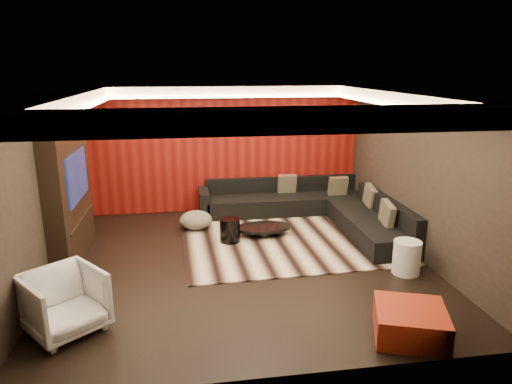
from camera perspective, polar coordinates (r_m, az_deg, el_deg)
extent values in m
cube|color=black|center=(7.82, -1.51, -8.77)|extent=(6.00, 6.00, 0.02)
cube|color=silver|center=(7.14, -1.67, 12.34)|extent=(6.00, 6.00, 0.02)
cube|color=black|center=(10.28, -3.74, 5.35)|extent=(6.00, 0.02, 2.80)
cube|color=black|center=(7.60, -24.72, 0.33)|extent=(0.02, 6.00, 2.80)
cube|color=black|center=(8.28, 19.56, 2.01)|extent=(0.02, 6.00, 2.80)
cube|color=#6B0C0A|center=(10.25, -3.72, 5.31)|extent=(5.98, 0.05, 2.78)
cube|color=silver|center=(9.83, -3.70, 12.46)|extent=(6.00, 0.60, 0.22)
cube|color=silver|center=(4.50, 2.74, 8.97)|extent=(6.00, 0.60, 0.22)
cube|color=silver|center=(7.32, -23.49, 10.23)|extent=(0.60, 4.80, 0.22)
cube|color=silver|center=(7.95, 18.39, 11.03)|extent=(0.60, 4.80, 0.22)
cube|color=#FFD899|center=(9.50, -3.50, 11.81)|extent=(4.80, 0.08, 0.04)
cube|color=#FFD899|center=(4.84, 1.91, 8.36)|extent=(4.80, 0.08, 0.04)
cube|color=#FFD899|center=(7.25, -20.78, 9.74)|extent=(0.08, 4.80, 0.04)
cube|color=#FFD899|center=(7.81, 16.08, 10.48)|extent=(0.08, 4.80, 0.04)
cube|color=black|center=(8.19, -22.33, -0.57)|extent=(0.30, 2.00, 2.20)
cube|color=black|center=(8.07, -21.47, 1.87)|extent=(0.04, 1.30, 0.80)
cube|color=black|center=(8.27, -20.97, -3.19)|extent=(0.04, 1.60, 0.04)
cube|color=beige|center=(8.69, 4.37, -6.11)|extent=(4.11, 3.15, 0.02)
cylinder|color=black|center=(8.90, 0.94, -4.84)|extent=(1.12, 1.12, 0.18)
cylinder|color=black|center=(8.55, -3.28, -4.78)|extent=(0.45, 0.45, 0.45)
ellipsoid|color=beige|center=(9.30, -7.53, -3.49)|extent=(0.74, 0.74, 0.36)
cylinder|color=silver|center=(7.69, 18.32, -7.76)|extent=(0.50, 0.50, 0.54)
cube|color=#AE3016|center=(6.07, 18.71, -15.20)|extent=(1.06, 1.06, 0.37)
imported|color=silver|center=(6.23, -22.82, -12.59)|extent=(1.20, 1.21, 0.79)
cube|color=black|center=(10.31, 3.55, -1.49)|extent=(3.50, 0.90, 0.40)
cube|color=black|center=(10.54, 3.18, 1.01)|extent=(3.50, 0.20, 0.35)
cube|color=black|center=(9.11, 13.97, -4.25)|extent=(0.90, 2.60, 0.40)
cube|color=black|center=(9.13, 16.15, -1.87)|extent=(0.20, 2.60, 0.35)
cube|color=black|center=(10.06, -6.51, -1.40)|extent=(0.20, 0.90, 0.60)
cube|color=tan|center=(9.65, 14.08, -0.52)|extent=(0.12, 0.50, 0.50)
cube|color=tan|center=(8.59, 16.07, -2.63)|extent=(0.12, 0.50, 0.50)
cube|color=tan|center=(10.39, 3.89, 1.04)|extent=(0.42, 0.20, 0.44)
cube|color=tan|center=(10.33, 10.21, 0.75)|extent=(0.42, 0.20, 0.44)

